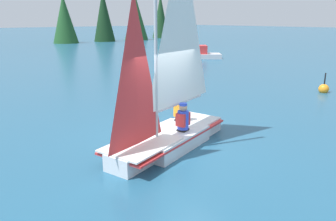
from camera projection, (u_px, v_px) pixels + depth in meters
ground_plane at (168, 147)px, 8.77m from camera, size 260.00×260.00×0.00m
sailboat_main at (169, 115)px, 8.57m from camera, size 4.24×2.34×5.56m
sailor_helm at (183, 123)px, 8.74m from camera, size 0.40×0.37×1.16m
sailor_crew at (180, 113)px, 9.61m from camera, size 0.40×0.37×1.16m
motorboat_distant at (193, 54)px, 28.27m from camera, size 4.79×4.34×1.10m
treeline_shore at (118, 17)px, 50.69m from camera, size 21.67×5.37×7.45m
buoy_marker at (324, 89)px, 15.18m from camera, size 0.46×0.46×0.98m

